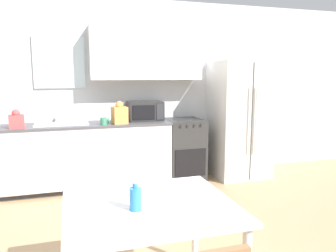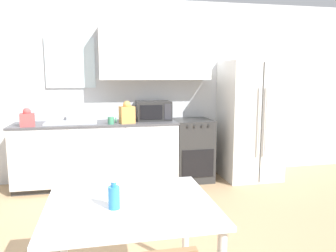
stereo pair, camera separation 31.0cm
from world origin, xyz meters
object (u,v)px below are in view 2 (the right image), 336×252
at_px(refrigerator, 250,120).
at_px(dining_table, 131,218).
at_px(microwave, 153,111).
at_px(drink_bottle, 114,197).
at_px(oven_range, 192,150).
at_px(coffee_mug, 112,120).

distance_m(refrigerator, dining_table, 3.32).
distance_m(microwave, drink_bottle, 2.90).
relative_size(oven_range, dining_table, 0.85).
distance_m(coffee_mug, dining_table, 2.47).
bearing_deg(coffee_mug, oven_range, 9.25).
bearing_deg(coffee_mug, refrigerator, 3.41).
height_order(oven_range, microwave, microwave).
height_order(coffee_mug, drink_bottle, coffee_mug).
xyz_separation_m(coffee_mug, dining_table, (0.03, -2.45, -0.32)).
bearing_deg(refrigerator, dining_table, -128.86).
bearing_deg(refrigerator, drink_bottle, -129.55).
bearing_deg(refrigerator, microwave, 174.05).
bearing_deg(microwave, refrigerator, -5.95).
xyz_separation_m(oven_range, dining_table, (-1.18, -2.65, 0.19)).
height_order(microwave, coffee_mug, microwave).
distance_m(oven_range, dining_table, 2.91).
distance_m(refrigerator, microwave, 1.50).
bearing_deg(dining_table, microwave, 77.68).
distance_m(microwave, coffee_mug, 0.69).
relative_size(coffee_mug, drink_bottle, 0.62).
xyz_separation_m(microwave, dining_table, (-0.60, -2.73, -0.41)).
distance_m(oven_range, coffee_mug, 1.33).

